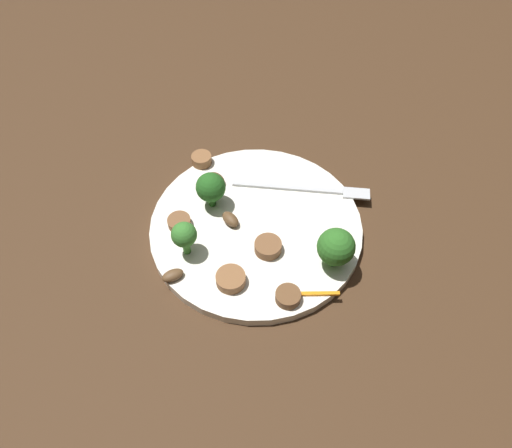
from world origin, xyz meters
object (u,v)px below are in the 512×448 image
(sausage_slice_0, at_px, (179,222))
(mushroom_0, at_px, (173,275))
(sausage_slice_3, at_px, (288,296))
(sausage_slice_1, at_px, (202,159))
(mushroom_1, at_px, (230,220))
(broccoli_floret_1, at_px, (211,188))
(broccoli_floret_2, at_px, (336,247))
(pepper_strip_3, at_px, (320,294))
(sausage_slice_4, at_px, (231,279))
(plate, at_px, (256,227))
(sausage_slice_2, at_px, (268,247))
(fork, at_px, (311,190))
(mushroom_2, at_px, (216,179))
(broccoli_floret_0, at_px, (184,235))

(sausage_slice_0, distance_m, mushroom_0, 0.08)
(sausage_slice_3, bearing_deg, sausage_slice_0, 145.90)
(sausage_slice_1, relative_size, mushroom_1, 1.02)
(broccoli_floret_1, relative_size, mushroom_0, 1.99)
(broccoli_floret_2, distance_m, pepper_strip_3, 0.05)
(sausage_slice_4, bearing_deg, plate, 75.46)
(sausage_slice_2, xyz_separation_m, pepper_strip_3, (0.06, -0.06, -0.00))
(pepper_strip_3, bearing_deg, sausage_slice_0, 154.00)
(mushroom_0, bearing_deg, fork, 42.76)
(mushroom_1, xyz_separation_m, pepper_strip_3, (0.11, -0.09, -0.00))
(sausage_slice_0, distance_m, pepper_strip_3, 0.19)
(sausage_slice_3, bearing_deg, fork, 81.35)
(sausage_slice_3, bearing_deg, pepper_strip_3, 13.15)
(broccoli_floret_1, bearing_deg, sausage_slice_1, 108.45)
(fork, relative_size, sausage_slice_3, 6.33)
(pepper_strip_3, bearing_deg, fork, 94.25)
(broccoli_floret_1, height_order, sausage_slice_3, broccoli_floret_1)
(sausage_slice_0, xyz_separation_m, mushroom_2, (0.04, 0.07, -0.00))
(plate, relative_size, sausage_slice_3, 9.26)
(plate, xyz_separation_m, sausage_slice_4, (-0.02, -0.09, 0.01))
(broccoli_floret_0, relative_size, broccoli_floret_1, 0.96)
(broccoli_floret_0, relative_size, pepper_strip_3, 1.13)
(sausage_slice_3, bearing_deg, plate, 113.06)
(mushroom_1, bearing_deg, sausage_slice_3, -53.40)
(broccoli_floret_2, xyz_separation_m, sausage_slice_2, (-0.08, 0.01, -0.03))
(fork, xyz_separation_m, sausage_slice_4, (-0.09, -0.15, 0.00))
(broccoli_floret_0, distance_m, sausage_slice_1, 0.15)
(mushroom_0, bearing_deg, sausage_slice_3, -7.42)
(broccoli_floret_2, distance_m, mushroom_0, 0.19)
(fork, height_order, sausage_slice_4, sausage_slice_4)
(sausage_slice_2, distance_m, sausage_slice_4, 0.06)
(broccoli_floret_1, height_order, sausage_slice_0, broccoli_floret_1)
(sausage_slice_2, bearing_deg, fork, 62.57)
(broccoli_floret_1, relative_size, sausage_slice_0, 1.77)
(sausage_slice_1, height_order, mushroom_0, sausage_slice_1)
(mushroom_2, bearing_deg, broccoli_floret_1, -90.66)
(broccoli_floret_0, bearing_deg, pepper_strip_3, -16.32)
(broccoli_floret_0, height_order, sausage_slice_2, broccoli_floret_0)
(plate, bearing_deg, broccoli_floret_0, -149.00)
(broccoli_floret_1, xyz_separation_m, broccoli_floret_2, (0.15, -0.08, 0.00))
(mushroom_0, bearing_deg, broccoli_floret_0, 74.82)
(broccoli_floret_2, distance_m, mushroom_2, 0.19)
(sausage_slice_2, bearing_deg, sausage_slice_1, 125.87)
(broccoli_floret_2, relative_size, pepper_strip_3, 1.27)
(broccoli_floret_1, distance_m, sausage_slice_4, 0.12)
(plate, height_order, sausage_slice_0, sausage_slice_0)
(fork, xyz_separation_m, broccoli_floret_0, (-0.15, -0.11, 0.03))
(broccoli_floret_0, bearing_deg, mushroom_2, 79.59)
(fork, distance_m, sausage_slice_0, 0.18)
(sausage_slice_0, distance_m, mushroom_2, 0.08)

